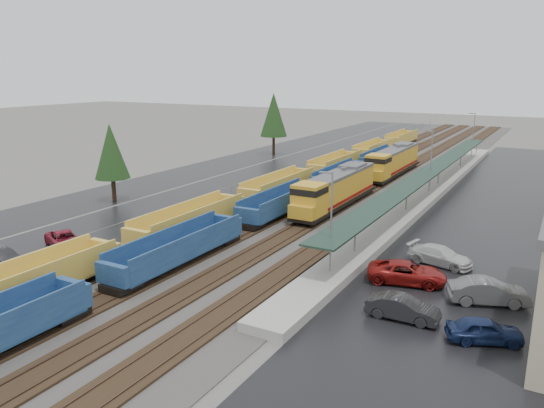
{
  "coord_description": "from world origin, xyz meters",
  "views": [
    {
      "loc": [
        23.43,
        -13.39,
        14.78
      ],
      "look_at": [
        -1.34,
        30.78,
        2.0
      ],
      "focal_mm": 35.0,
      "sensor_mm": 36.0,
      "label": 1
    }
  ],
  "objects": [
    {
      "name": "ballast_strip",
      "position": [
        0.0,
        60.0,
        0.04
      ],
      "size": [
        20.0,
        160.0,
        0.08
      ],
      "primitive_type": "cube",
      "color": "#302D2B",
      "rests_on": "ground"
    },
    {
      "name": "trackbed",
      "position": [
        -0.0,
        60.0,
        0.16
      ],
      "size": [
        14.6,
        160.0,
        0.22
      ],
      "color": "black",
      "rests_on": "ground"
    },
    {
      "name": "west_parking_lot",
      "position": [
        -15.0,
        60.0,
        0.01
      ],
      "size": [
        10.0,
        160.0,
        0.02
      ],
      "primitive_type": "cube",
      "color": "black",
      "rests_on": "ground"
    },
    {
      "name": "west_road",
      "position": [
        -25.0,
        60.0,
        0.01
      ],
      "size": [
        9.0,
        160.0,
        0.02
      ],
      "primitive_type": "cube",
      "color": "black",
      "rests_on": "ground"
    },
    {
      "name": "east_commuter_lot",
      "position": [
        19.0,
        50.0,
        0.01
      ],
      "size": [
        16.0,
        100.0,
        0.02
      ],
      "primitive_type": "cube",
      "color": "black",
      "rests_on": "ground"
    },
    {
      "name": "station_platform",
      "position": [
        9.5,
        50.01,
        0.73
      ],
      "size": [
        3.0,
        80.0,
        8.0
      ],
      "color": "#9E9B93",
      "rests_on": "ground"
    },
    {
      "name": "chainlink_fence",
      "position": [
        -9.5,
        58.44,
        1.61
      ],
      "size": [
        0.08,
        160.04,
        2.02
      ],
      "color": "gray",
      "rests_on": "ground"
    },
    {
      "name": "tree_west_near",
      "position": [
        -22.0,
        30.0,
        5.82
      ],
      "size": [
        3.96,
        3.96,
        9.0
      ],
      "color": "#332316",
      "rests_on": "ground"
    },
    {
      "name": "tree_west_far",
      "position": [
        -23.0,
        70.0,
        7.12
      ],
      "size": [
        4.84,
        4.84,
        11.0
      ],
      "color": "#332316",
      "rests_on": "ground"
    },
    {
      "name": "locomotive_lead",
      "position": [
        2.0,
        38.77,
        2.25
      ],
      "size": [
        2.8,
        18.42,
        4.17
      ],
      "color": "black",
      "rests_on": "ground"
    },
    {
      "name": "locomotive_trail",
      "position": [
        2.0,
        59.77,
        2.25
      ],
      "size": [
        2.8,
        18.42,
        4.17
      ],
      "color": "black",
      "rests_on": "ground"
    },
    {
      "name": "well_string_yellow",
      "position": [
        -6.0,
        40.92,
        1.23
      ],
      "size": [
        2.84,
        118.17,
        2.52
      ],
      "color": "gold",
      "rests_on": "ground"
    },
    {
      "name": "well_string_blue",
      "position": [
        -2.0,
        25.51,
        1.2
      ],
      "size": [
        2.74,
        99.0,
        2.43
      ],
      "color": "navy",
      "rests_on": "ground"
    },
    {
      "name": "parked_car_west_b",
      "position": [
        -13.32,
        9.71,
        0.79
      ],
      "size": [
        1.83,
        4.82,
        1.57
      ],
      "primitive_type": "imported",
      "rotation": [
        0.0,
        0.0,
        1.61
      ],
      "color": "black",
      "rests_on": "ground"
    },
    {
      "name": "parked_car_west_c",
      "position": [
        -13.3,
        15.64,
        0.68
      ],
      "size": [
        4.03,
        5.39,
        1.36
      ],
      "primitive_type": "imported",
      "rotation": [
        0.0,
        0.0,
        1.16
      ],
      "color": "maroon",
      "rests_on": "ground"
    },
    {
      "name": "parked_car_east_a",
      "position": [
        15.85,
        16.42,
        0.73
      ],
      "size": [
        1.64,
        4.47,
        1.46
      ],
      "primitive_type": "imported",
      "rotation": [
        0.0,
        0.0,
        1.59
      ],
      "color": "black",
      "rests_on": "ground"
    },
    {
      "name": "parked_car_east_b",
      "position": [
        14.5,
        22.23,
        0.77
      ],
      "size": [
        3.74,
        5.95,
        1.53
      ],
      "primitive_type": "imported",
      "rotation": [
        0.0,
        0.0,
        1.8
      ],
      "color": "maroon",
      "rests_on": "ground"
    },
    {
      "name": "parked_car_east_c",
      "position": [
        15.78,
        27.14,
        0.73
      ],
      "size": [
        3.06,
        5.36,
        1.46
      ],
      "primitive_type": "imported",
      "rotation": [
        0.0,
        0.0,
        1.36
      ],
      "color": "silver",
      "rests_on": "ground"
    },
    {
      "name": "parked_car_east_d",
      "position": [
        20.62,
        15.87,
        0.71
      ],
      "size": [
        3.16,
        4.47,
        1.41
      ],
      "primitive_type": "imported",
      "rotation": [
        0.0,
        0.0,
        1.97
      ],
      "color": "#13214A",
      "rests_on": "ground"
    },
    {
      "name": "parked_car_east_e",
      "position": [
        20.08,
        21.34,
        0.82
      ],
      "size": [
        3.41,
        5.3,
        1.65
      ],
      "primitive_type": "imported",
      "rotation": [
        0.0,
        0.0,
        1.93
      ],
      "color": "#56585B",
      "rests_on": "ground"
    }
  ]
}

